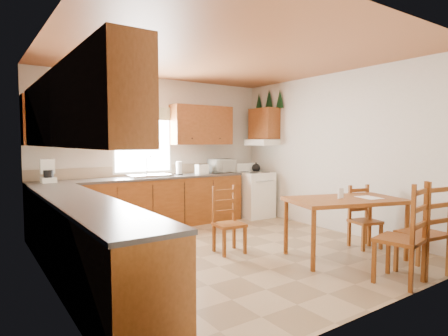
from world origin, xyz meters
TOP-DOWN VIEW (x-y plane):
  - floor at (0.00, 0.00)m, footprint 4.50×4.50m
  - ceiling at (0.00, 0.00)m, footprint 4.50×4.50m
  - wall_left at (-2.25, 0.00)m, footprint 4.50×4.50m
  - wall_right at (2.25, 0.00)m, footprint 4.50×4.50m
  - wall_back at (0.00, 2.25)m, footprint 4.50×4.50m
  - wall_front at (0.00, -2.25)m, footprint 4.50×4.50m
  - lower_cab_back at (-0.38, 1.95)m, footprint 3.75×0.60m
  - lower_cab_left at (-1.95, -0.15)m, footprint 0.60×3.60m
  - counter_back at (-0.38, 1.95)m, footprint 3.75×0.63m
  - counter_left at (-1.95, -0.15)m, footprint 0.63×3.60m
  - backsplash at (-0.38, 2.24)m, footprint 3.75×0.01m
  - upper_cab_back_left at (-1.55, 2.08)m, footprint 1.41×0.33m
  - upper_cab_back_right at (0.86, 2.08)m, footprint 1.25×0.33m
  - upper_cab_left at (-2.08, -0.15)m, footprint 0.33×3.60m
  - upper_cab_stove at (2.08, 1.65)m, footprint 0.33×0.62m
  - range_hood at (2.03, 1.65)m, footprint 0.44×0.62m
  - window_frame at (-0.30, 2.22)m, footprint 1.13×0.02m
  - window_pane at (-0.30, 2.21)m, footprint 1.05×0.01m
  - window_valance at (-0.30, 2.19)m, footprint 1.19×0.01m
  - sink_basin at (-0.30, 1.95)m, footprint 0.75×0.45m
  - pine_decal_a at (2.21, 1.33)m, footprint 0.22×0.22m
  - pine_decal_b at (2.21, 1.65)m, footprint 0.22×0.22m
  - pine_decal_c at (2.21, 1.97)m, footprint 0.22×0.22m
  - stove at (1.88, 1.69)m, footprint 0.65×0.67m
  - coffeemaker at (-1.94, 1.92)m, footprint 0.26×0.28m
  - paper_towel at (0.29, 1.95)m, footprint 0.14×0.14m
  - toaster at (0.75, 1.91)m, footprint 0.23×0.15m
  - microwave at (1.25, 1.95)m, footprint 0.46×0.33m
  - dining_table at (1.14, -1.08)m, footprint 1.66×1.25m
  - chair_near_left at (1.36, -1.99)m, footprint 0.51×0.50m
  - chair_near_right at (0.88, -1.99)m, footprint 0.54×0.52m
  - chair_far_left at (0.00, -0.04)m, footprint 0.42×0.41m
  - chair_far_right at (1.76, -0.96)m, footprint 0.45×0.44m
  - table_paper at (1.46, -1.22)m, footprint 0.30×0.36m
  - table_card at (1.09, -1.04)m, footprint 0.10×0.03m

SIDE VIEW (x-z plane):
  - floor at x=0.00m, z-range 0.00..0.00m
  - dining_table at x=1.14m, z-range 0.00..0.79m
  - lower_cab_back at x=-0.38m, z-range 0.00..0.88m
  - lower_cab_left at x=-1.95m, z-range 0.00..0.88m
  - chair_far_right at x=1.76m, z-range 0.00..0.89m
  - stove at x=1.88m, z-range 0.00..0.90m
  - chair_far_left at x=0.00m, z-range 0.00..0.91m
  - chair_near_left at x=1.36m, z-range 0.00..1.09m
  - chair_near_right at x=0.88m, z-range 0.00..1.10m
  - table_paper at x=1.46m, z-range 0.79..0.79m
  - table_card at x=1.09m, z-range 0.79..0.92m
  - counter_back at x=-0.38m, z-range 0.88..0.92m
  - counter_left at x=-1.95m, z-range 0.88..0.92m
  - sink_basin at x=-0.30m, z-range 0.92..0.96m
  - backsplash at x=-0.38m, z-range 0.92..1.10m
  - toaster at x=0.75m, z-range 0.92..1.10m
  - paper_towel at x=0.29m, z-range 0.92..1.17m
  - microwave at x=1.25m, z-range 0.92..1.19m
  - coffeemaker at x=-1.94m, z-range 0.92..1.26m
  - wall_left at x=-2.25m, z-range 1.35..1.35m
  - wall_right at x=2.25m, z-range 1.35..1.35m
  - wall_back at x=0.00m, z-range 1.35..1.35m
  - wall_front at x=0.00m, z-range 1.35..1.35m
  - range_hood at x=2.03m, z-range 1.46..1.58m
  - window_frame at x=-0.30m, z-range 0.96..2.14m
  - window_pane at x=-0.30m, z-range 1.00..2.10m
  - upper_cab_back_left at x=-1.55m, z-range 1.48..2.23m
  - upper_cab_back_right at x=0.86m, z-range 1.48..2.23m
  - upper_cab_left at x=-2.08m, z-range 1.48..2.23m
  - upper_cab_stove at x=2.08m, z-range 1.59..2.21m
  - window_valance at x=-0.30m, z-range 1.93..2.17m
  - pine_decal_a at x=2.21m, z-range 2.20..2.56m
  - pine_decal_c at x=2.21m, z-range 2.20..2.56m
  - pine_decal_b at x=2.21m, z-range 2.24..2.60m
  - ceiling at x=0.00m, z-range 2.70..2.70m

